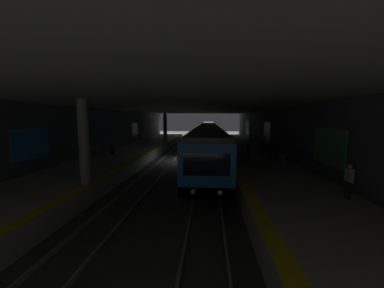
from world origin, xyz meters
name	(u,v)px	position (x,y,z in m)	size (l,w,h in m)	color
ground_plane	(188,161)	(0.00, 0.00, 0.00)	(120.00, 120.00, 0.00)	#42423F
track_left	(208,160)	(0.00, -2.20, 0.08)	(60.00, 1.53, 0.16)	gray
track_right	(168,160)	(0.00, 2.20, 0.08)	(60.00, 1.53, 0.16)	gray
platform_left	(249,157)	(0.00, -6.55, 0.53)	(60.00, 5.30, 1.06)	#B7B2A8
platform_right	(129,155)	(0.00, 6.55, 0.53)	(60.00, 5.30, 1.06)	#B7B2A8
wall_left	(277,136)	(0.03, -9.45, 2.80)	(60.00, 0.56, 5.60)	#56565B
wall_right	(103,135)	(-0.01, 9.45, 2.80)	(60.00, 0.56, 5.60)	#56565B
ceiling_slab	(188,107)	(0.00, 0.00, 5.80)	(60.00, 19.40, 0.40)	#ADAAA3
pillar_near	(84,142)	(-13.17, 4.35, 3.33)	(0.56, 0.56, 4.55)	gray
pillar_far	(165,127)	(10.18, 4.35, 3.33)	(0.56, 0.56, 4.55)	gray
metro_train	(208,133)	(16.18, -2.20, 2.03)	(60.82, 2.83, 3.49)	#19569E
bench_left_near	(283,154)	(-5.14, -8.53, 1.57)	(1.70, 0.47, 0.86)	#262628
bench_left_mid	(267,147)	(0.22, -8.53, 1.57)	(1.70, 0.47, 0.86)	#262628
bench_right_near	(98,149)	(-3.11, 8.53, 1.57)	(1.70, 0.47, 0.86)	#262628
bench_right_mid	(144,137)	(13.48, 8.53, 1.57)	(1.70, 0.47, 0.86)	#262628
person_waiting_near	(349,180)	(-14.62, -8.46, 1.88)	(0.60, 0.22, 1.55)	#262626
person_walking_mid	(262,145)	(-1.41, -7.57, 1.93)	(0.60, 0.22, 1.63)	#2E2E2E
person_standing_far	(264,144)	(0.50, -8.18, 1.89)	(0.60, 0.22, 1.56)	#272727
person_boarding	(249,149)	(-4.73, -5.74, 1.92)	(0.60, 0.22, 1.61)	#454545
suitcase_rolling	(113,152)	(-2.99, 7.12, 1.34)	(0.40, 0.22, 0.89)	black
backpack_on_floor	(259,146)	(3.74, -8.38, 1.25)	(0.30, 0.20, 0.40)	maroon
trash_bin	(283,160)	(-7.50, -7.80, 1.48)	(0.44, 0.44, 0.85)	#595B5E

